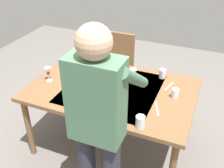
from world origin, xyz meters
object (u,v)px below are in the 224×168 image
(dining_table, at_px, (112,94))
(water_cup_far_left, at_px, (162,74))
(serving_bowl_pasta, at_px, (105,85))
(dinner_plate_near, at_px, (73,76))
(wine_glass_right, at_px, (48,72))
(person_server, at_px, (98,125))
(dinner_plate_far, at_px, (97,69))
(water_cup_near_left, at_px, (140,122))
(wine_bottle, at_px, (93,97))
(wine_glass_left, at_px, (134,74))
(chair_near, at_px, (117,63))
(water_cup_near_right, at_px, (175,93))

(dining_table, height_order, water_cup_far_left, water_cup_far_left)
(serving_bowl_pasta, bearing_deg, dinner_plate_near, -9.72)
(dining_table, bearing_deg, dinner_plate_near, -6.60)
(wine_glass_right, height_order, serving_bowl_pasta, wine_glass_right)
(dining_table, relative_size, person_server, 0.95)
(dinner_plate_far, bearing_deg, dinner_plate_near, 53.95)
(dining_table, distance_m, water_cup_near_left, 0.62)
(wine_glass_right, height_order, dinner_plate_near, wine_glass_right)
(person_server, distance_m, wine_bottle, 0.51)
(wine_bottle, xyz_separation_m, dinner_plate_far, (0.26, -0.65, -0.10))
(wine_glass_left, distance_m, wine_glass_right, 0.86)
(chair_near, height_order, water_cup_far_left, chair_near)
(water_cup_near_right, relative_size, dinner_plate_near, 0.41)
(wine_glass_left, height_order, water_cup_near_right, wine_glass_left)
(wine_glass_right, distance_m, dinner_plate_far, 0.55)
(dinner_plate_far, bearing_deg, wine_bottle, 112.19)
(water_cup_near_left, distance_m, water_cup_far_left, 0.83)
(water_cup_near_right, relative_size, serving_bowl_pasta, 0.32)
(chair_near, height_order, wine_glass_right, chair_near)
(water_cup_near_right, bearing_deg, water_cup_far_left, -58.25)
(water_cup_near_left, relative_size, water_cup_near_right, 1.09)
(wine_bottle, xyz_separation_m, serving_bowl_pasta, (0.04, -0.34, -0.08))
(dinner_plate_far, bearing_deg, serving_bowl_pasta, 126.22)
(wine_glass_right, bearing_deg, dining_table, -170.12)
(wine_bottle, xyz_separation_m, water_cup_near_left, (-0.46, 0.08, -0.06))
(wine_glass_right, distance_m, water_cup_far_left, 1.17)
(dining_table, xyz_separation_m, person_server, (-0.22, 0.78, 0.29))
(wine_bottle, height_order, dinner_plate_far, wine_bottle)
(serving_bowl_pasta, xyz_separation_m, dinner_plate_far, (0.23, -0.31, -0.03))
(water_cup_near_left, bearing_deg, chair_near, -61.27)
(wine_glass_left, xyz_separation_m, water_cup_near_right, (-0.44, 0.10, -0.06))
(dining_table, distance_m, water_cup_near_right, 0.62)
(wine_glass_right, bearing_deg, wine_glass_left, -159.97)
(wine_glass_right, relative_size, water_cup_near_right, 1.59)
(water_cup_near_left, bearing_deg, dinner_plate_near, -28.79)
(water_cup_near_left, bearing_deg, water_cup_far_left, -88.45)
(wine_bottle, xyz_separation_m, water_cup_near_right, (-0.63, -0.43, -0.06))
(water_cup_far_left, bearing_deg, dinner_plate_far, 7.95)
(wine_glass_right, bearing_deg, water_cup_near_right, -171.36)
(wine_bottle, bearing_deg, wine_glass_right, -21.29)
(serving_bowl_pasta, bearing_deg, person_server, 111.11)
(dining_table, relative_size, serving_bowl_pasta, 5.34)
(wine_bottle, relative_size, water_cup_near_left, 2.85)
(wine_glass_left, height_order, water_cup_near_left, wine_glass_left)
(person_server, relative_size, serving_bowl_pasta, 5.63)
(dining_table, height_order, water_cup_near_right, water_cup_near_right)
(dinner_plate_near, bearing_deg, water_cup_far_left, -158.91)
(water_cup_near_right, height_order, serving_bowl_pasta, water_cup_near_right)
(wine_glass_left, bearing_deg, water_cup_near_right, 166.75)
(dinner_plate_far, bearing_deg, water_cup_near_right, 166.34)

